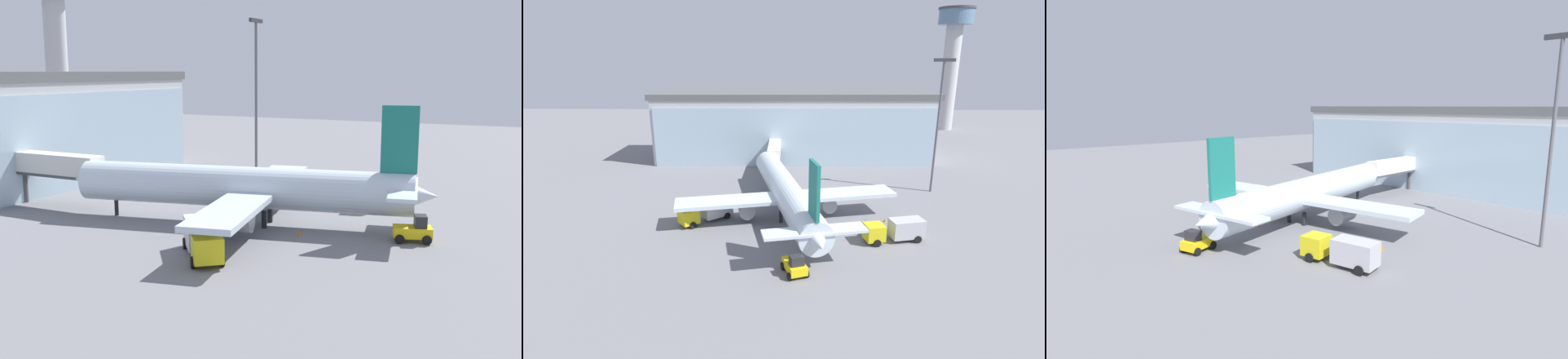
% 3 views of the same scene
% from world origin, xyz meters
% --- Properties ---
extents(ground, '(240.00, 240.00, 0.00)m').
position_xyz_m(ground, '(0.00, 0.00, 0.00)').
color(ground, slate).
extents(terminal_building, '(58.28, 16.84, 14.25)m').
position_xyz_m(terminal_building, '(0.00, 38.80, 7.13)').
color(terminal_building, '#B9B9B9').
rests_on(terminal_building, ground).
extents(jet_bridge, '(2.38, 12.12, 5.70)m').
position_xyz_m(jet_bridge, '(-3.62, 26.62, 4.32)').
color(jet_bridge, silver).
rests_on(jet_bridge, ground).
extents(control_tower, '(9.90, 9.90, 34.31)m').
position_xyz_m(control_tower, '(45.62, 75.23, 21.78)').
color(control_tower, '#B9B9B9').
rests_on(control_tower, ground).
extents(apron_light_mast, '(3.20, 0.40, 21.11)m').
position_xyz_m(apron_light_mast, '(22.64, 15.92, 12.35)').
color(apron_light_mast, '#59595E').
rests_on(apron_light_mast, ground).
extents(airplane, '(30.02, 35.50, 11.40)m').
position_xyz_m(airplane, '(-1.05, 4.54, 3.49)').
color(airplane, silver).
rests_on(airplane, ground).
extents(catering_truck, '(6.98, 6.41, 2.65)m').
position_xyz_m(catering_truck, '(-11.68, 2.74, 1.47)').
color(catering_truck, yellow).
rests_on(catering_truck, ground).
extents(fuel_truck, '(7.60, 3.76, 2.65)m').
position_xyz_m(fuel_truck, '(12.32, -3.00, 1.47)').
color(fuel_truck, yellow).
rests_on(fuel_truck, ground).
extents(baggage_cart, '(2.42, 3.17, 1.50)m').
position_xyz_m(baggage_cart, '(9.59, -0.81, 0.50)').
color(baggage_cart, gray).
rests_on(baggage_cart, ground).
extents(pushback_tug, '(3.03, 3.61, 2.30)m').
position_xyz_m(pushback_tug, '(0.07, -11.05, 0.97)').
color(pushback_tug, yellow).
rests_on(pushback_tug, ground).
extents(safety_cone_nose, '(0.36, 0.36, 0.55)m').
position_xyz_m(safety_cone_nose, '(-2.69, -1.69, 0.28)').
color(safety_cone_nose, orange).
rests_on(safety_cone_nose, ground).
extents(safety_cone_wingtip, '(0.36, 0.36, 0.55)m').
position_xyz_m(safety_cone_wingtip, '(12.34, 2.85, 0.28)').
color(safety_cone_wingtip, orange).
rests_on(safety_cone_wingtip, ground).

